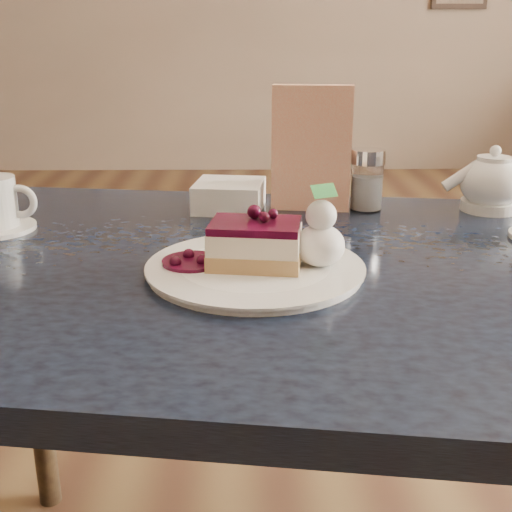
{
  "coord_description": "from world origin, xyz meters",
  "views": [
    {
      "loc": [
        0.05,
        -0.6,
        1.13
      ],
      "look_at": [
        0.07,
        0.19,
        0.86
      ],
      "focal_mm": 45.0,
      "sensor_mm": 36.0,
      "label": 1
    }
  ],
  "objects_px": {
    "dessert_plate": "(255,269)",
    "tea_set": "(502,192)",
    "cheesecake_slice": "(255,244)",
    "main_table": "(259,311)"
  },
  "relations": [
    {
      "from": "main_table",
      "to": "dessert_plate",
      "type": "xyz_separation_m",
      "value": [
        -0.01,
        -0.05,
        0.09
      ]
    },
    {
      "from": "tea_set",
      "to": "cheesecake_slice",
      "type": "bearing_deg",
      "value": -147.22
    },
    {
      "from": "dessert_plate",
      "to": "cheesecake_slice",
      "type": "xyz_separation_m",
      "value": [
        0.0,
        0.0,
        0.04
      ]
    },
    {
      "from": "main_table",
      "to": "cheesecake_slice",
      "type": "relative_size",
      "value": 9.95
    },
    {
      "from": "main_table",
      "to": "tea_set",
      "type": "relative_size",
      "value": 4.56
    },
    {
      "from": "cheesecake_slice",
      "to": "tea_set",
      "type": "xyz_separation_m",
      "value": [
        0.47,
        0.3,
        0.0
      ]
    },
    {
      "from": "main_table",
      "to": "cheesecake_slice",
      "type": "height_order",
      "value": "cheesecake_slice"
    },
    {
      "from": "cheesecake_slice",
      "to": "tea_set",
      "type": "relative_size",
      "value": 0.46
    },
    {
      "from": "dessert_plate",
      "to": "tea_set",
      "type": "bearing_deg",
      "value": 32.78
    },
    {
      "from": "cheesecake_slice",
      "to": "dessert_plate",
      "type": "bearing_deg",
      "value": 0.0
    }
  ]
}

